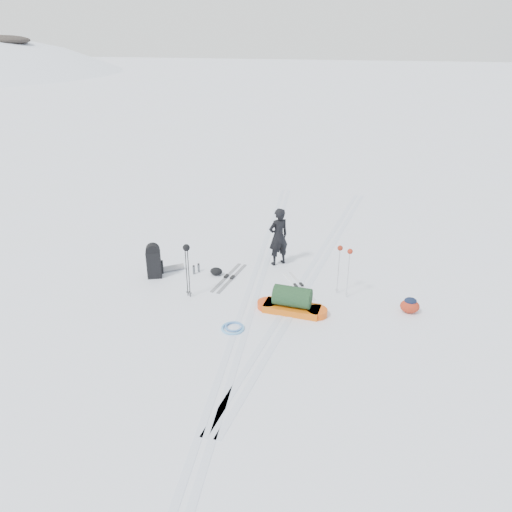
{
  "coord_description": "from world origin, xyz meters",
  "views": [
    {
      "loc": [
        2.53,
        -10.82,
        6.2
      ],
      "look_at": [
        0.04,
        0.3,
        0.95
      ],
      "focal_mm": 35.0,
      "sensor_mm": 36.0,
      "label": 1
    }
  ],
  "objects_px": {
    "skier": "(278,237)",
    "expedition_rucksack": "(156,261)",
    "ski_poles_black": "(187,254)",
    "pulk_sled": "(292,302)"
  },
  "relations": [
    {
      "from": "skier",
      "to": "expedition_rucksack",
      "type": "height_order",
      "value": "skier"
    },
    {
      "from": "skier",
      "to": "ski_poles_black",
      "type": "relative_size",
      "value": 1.18
    },
    {
      "from": "pulk_sled",
      "to": "ski_poles_black",
      "type": "relative_size",
      "value": 1.22
    },
    {
      "from": "skier",
      "to": "ski_poles_black",
      "type": "bearing_deg",
      "value": 10.41
    },
    {
      "from": "expedition_rucksack",
      "to": "ski_poles_black",
      "type": "relative_size",
      "value": 0.68
    },
    {
      "from": "pulk_sled",
      "to": "ski_poles_black",
      "type": "height_order",
      "value": "ski_poles_black"
    },
    {
      "from": "skier",
      "to": "expedition_rucksack",
      "type": "xyz_separation_m",
      "value": [
        -3.07,
        -1.49,
        -0.39
      ]
    },
    {
      "from": "skier",
      "to": "ski_poles_black",
      "type": "distance_m",
      "value": 3.02
    },
    {
      "from": "skier",
      "to": "pulk_sled",
      "type": "relative_size",
      "value": 0.96
    },
    {
      "from": "skier",
      "to": "expedition_rucksack",
      "type": "distance_m",
      "value": 3.44
    }
  ]
}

